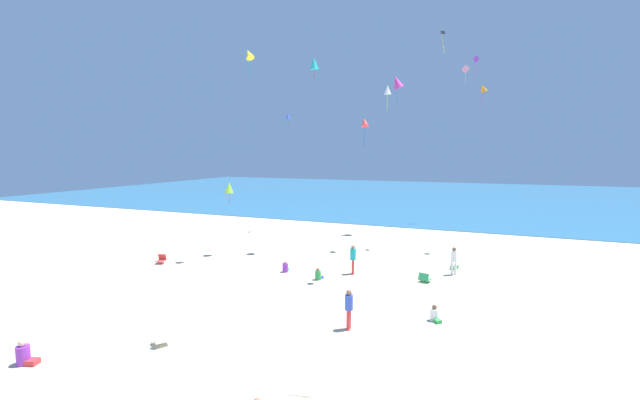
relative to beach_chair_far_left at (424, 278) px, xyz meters
name	(u,v)px	position (x,y,z in m)	size (l,w,h in m)	color
ground_plane	(341,275)	(-4.40, -0.40, -0.22)	(120.00, 120.00, 0.00)	beige
ocean_water	(436,195)	(-4.40, 45.01, -0.20)	(120.00, 60.00, 0.05)	teal
beach_chair_far_left	(424,278)	(0.00, 0.00, 0.00)	(0.67, 0.70, 0.51)	#2D9956
beach_chair_near_camera	(161,259)	(-15.22, -2.21, 0.03)	(0.63, 0.68, 0.55)	#D13D3D
beach_chair_mid_beach	(161,338)	(-7.46, -10.44, 0.04)	(0.76, 0.73, 0.53)	white
cooler_box	(454,267)	(1.25, 3.11, -0.09)	(0.48, 0.56, 0.27)	#339956
person_0	(435,315)	(1.05, -4.78, 0.02)	(0.55, 0.57, 0.66)	white
person_1	(349,307)	(-1.87, -6.79, 0.67)	(0.33, 0.33, 1.54)	red
person_2	(318,275)	(-5.23, -1.60, 0.02)	(0.39, 0.57, 0.66)	green
person_4	(353,257)	(-3.85, 0.03, 0.71)	(0.41, 0.41, 1.62)	red
person_5	(24,355)	(-10.51, -13.05, 0.08)	(0.73, 0.53, 0.83)	purple
person_6	(285,267)	(-7.47, -1.00, 0.03)	(0.37, 0.57, 0.67)	purple
person_7	(454,259)	(1.28, 1.94, 0.67)	(0.37, 0.37, 1.54)	white
kite_lime	(229,188)	(-12.63, 1.25, 4.17)	(0.64, 0.59, 1.33)	#99DB33
kite_purple	(476,60)	(1.62, 14.33, 13.64)	(0.48, 0.43, 1.68)	purple
kite_orange	(483,88)	(2.28, 8.53, 10.63)	(0.73, 0.73, 1.41)	orange
kite_black	(444,32)	(-0.36, 9.14, 14.58)	(0.50, 0.53, 1.57)	black
kite_blue	(288,116)	(-12.90, 10.36, 9.49)	(0.50, 0.49, 1.00)	blue
kite_teal	(314,64)	(-8.01, 4.47, 12.21)	(0.82, 0.84, 1.33)	#1EADAD
kite_magenta	(397,82)	(-4.24, 12.68, 12.09)	(1.39, 1.21, 2.13)	#DB3DA8
kite_red	(365,122)	(-3.13, -0.52, 7.94)	(0.61, 0.64, 1.46)	red
kite_pink	(466,69)	(0.58, 20.25, 14.10)	(0.81, 0.12, 1.66)	pink
kite_yellow	(249,54)	(-10.92, 1.18, 12.35)	(0.89, 0.75, 1.67)	yellow
kite_white	(388,90)	(-3.62, 6.65, 10.58)	(0.66, 0.69, 1.72)	white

